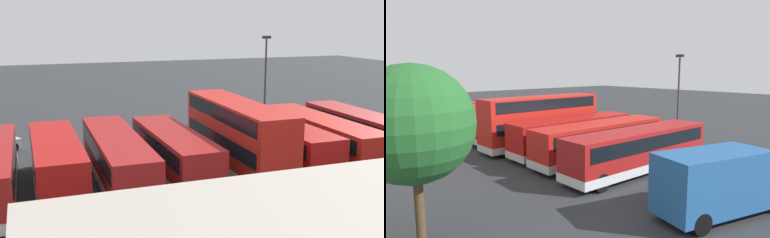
# 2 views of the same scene
# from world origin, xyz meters

# --- Properties ---
(ground_plane) EXTENTS (140.00, 140.00, 0.00)m
(ground_plane) POSITION_xyz_m (0.00, 0.00, 0.00)
(ground_plane) COLOR #2D3033
(bus_single_deck_near_end) EXTENTS (2.76, 12.04, 2.95)m
(bus_single_deck_near_end) POSITION_xyz_m (-12.50, 10.09, 1.62)
(bus_single_deck_near_end) COLOR #A51919
(bus_single_deck_near_end) RESTS_ON ground
(bus_single_deck_second) EXTENTS (2.67, 11.59, 2.95)m
(bus_single_deck_second) POSITION_xyz_m (-8.75, 10.00, 1.62)
(bus_single_deck_second) COLOR red
(bus_single_deck_second) RESTS_ON ground
(bus_single_deck_third) EXTENTS (2.62, 11.23, 2.95)m
(bus_single_deck_third) POSITION_xyz_m (-5.49, 9.97, 1.62)
(bus_single_deck_third) COLOR #B71411
(bus_single_deck_third) RESTS_ON ground
(bus_double_decker_fourth) EXTENTS (2.66, 11.10, 4.55)m
(bus_double_decker_fourth) POSITION_xyz_m (-2.03, 10.64, 2.45)
(bus_double_decker_fourth) COLOR red
(bus_double_decker_fourth) RESTS_ON ground
(bus_single_deck_fifth) EXTENTS (2.84, 10.30, 2.95)m
(bus_single_deck_fifth) POSITION_xyz_m (2.03, 10.35, 1.62)
(bus_single_deck_fifth) COLOR #A51919
(bus_single_deck_fifth) RESTS_ON ground
(bus_single_deck_sixth) EXTENTS (2.68, 11.76, 2.95)m
(bus_single_deck_sixth) POSITION_xyz_m (5.48, 10.17, 1.62)
(bus_single_deck_sixth) COLOR #A51919
(bus_single_deck_sixth) RESTS_ON ground
(bus_single_deck_seventh) EXTENTS (2.67, 10.29, 2.95)m
(bus_single_deck_seventh) POSITION_xyz_m (8.89, 9.82, 1.62)
(bus_single_deck_seventh) COLOR #B71411
(bus_single_deck_seventh) RESTS_ON ground
(bus_single_deck_far_end) EXTENTS (2.66, 11.40, 2.95)m
(bus_single_deck_far_end) POSITION_xyz_m (12.40, 10.40, 1.62)
(bus_single_deck_far_end) COLOR #A51919
(bus_single_deck_far_end) RESTS_ON ground
(box_truck_blue) EXTENTS (4.36, 7.89, 3.20)m
(box_truck_blue) POSITION_xyz_m (-19.62, 12.41, 1.71)
(box_truck_blue) COLOR #235999
(box_truck_blue) RESTS_ON ground
(car_hatchback_silver) EXTENTS (3.78, 4.23, 1.43)m
(car_hatchback_silver) POSITION_xyz_m (18.96, -1.74, 0.70)
(car_hatchback_silver) COLOR black
(car_hatchback_silver) RESTS_ON ground
(car_small_green) EXTENTS (4.64, 3.64, 1.43)m
(car_small_green) POSITION_xyz_m (13.06, 0.64, 0.70)
(car_small_green) COLOR silver
(car_small_green) RESTS_ON ground
(lamp_post_tall) EXTENTS (0.70, 0.30, 8.20)m
(lamp_post_tall) POSITION_xyz_m (-9.36, 0.72, 4.78)
(lamp_post_tall) COLOR #38383D
(lamp_post_tall) RESTS_ON ground
(waste_bin_yellow) EXTENTS (0.60, 0.60, 0.95)m
(waste_bin_yellow) POSITION_xyz_m (13.56, -3.08, 0.47)
(waste_bin_yellow) COLOR #333338
(waste_bin_yellow) RESTS_ON ground
(tree_leftmost) EXTENTS (4.61, 4.61, 7.24)m
(tree_leftmost) POSITION_xyz_m (-13.23, 24.41, 4.93)
(tree_leftmost) COLOR #4C3823
(tree_leftmost) RESTS_ON ground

